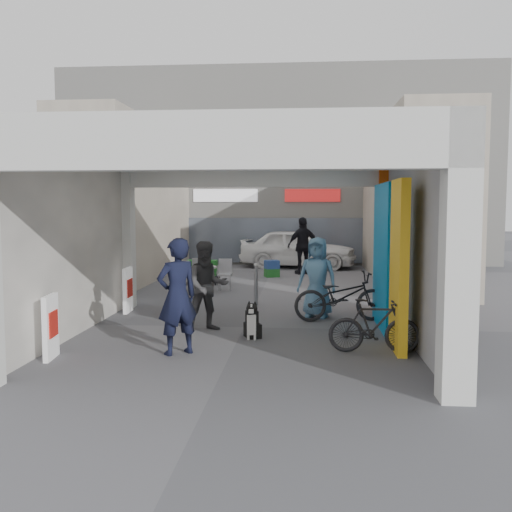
# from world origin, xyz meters

# --- Properties ---
(ground) EXTENTS (90.00, 90.00, 0.00)m
(ground) POSITION_xyz_m (0.00, 0.00, 0.00)
(ground) COLOR #56565B
(ground) RESTS_ON ground
(arcade_canopy) EXTENTS (6.40, 6.45, 6.40)m
(arcade_canopy) POSITION_xyz_m (0.54, -0.82, 2.30)
(arcade_canopy) COLOR silver
(arcade_canopy) RESTS_ON ground
(far_building) EXTENTS (18.00, 4.08, 8.00)m
(far_building) POSITION_xyz_m (-0.00, 13.99, 3.99)
(far_building) COLOR silver
(far_building) RESTS_ON ground
(plaza_bldg_left) EXTENTS (2.00, 9.00, 5.00)m
(plaza_bldg_left) POSITION_xyz_m (-4.50, 7.50, 2.50)
(plaza_bldg_left) COLOR beige
(plaza_bldg_left) RESTS_ON ground
(plaza_bldg_right) EXTENTS (2.00, 9.00, 5.00)m
(plaza_bldg_right) POSITION_xyz_m (4.50, 7.50, 2.50)
(plaza_bldg_right) COLOR beige
(plaza_bldg_right) RESTS_ON ground
(bollard_left) EXTENTS (0.09, 0.09, 0.86)m
(bollard_left) POSITION_xyz_m (-1.45, 2.40, 0.43)
(bollard_left) COLOR gray
(bollard_left) RESTS_ON ground
(bollard_center) EXTENTS (0.09, 0.09, 0.98)m
(bollard_center) POSITION_xyz_m (0.03, 2.52, 0.49)
(bollard_center) COLOR gray
(bollard_center) RESTS_ON ground
(bollard_right) EXTENTS (0.09, 0.09, 0.83)m
(bollard_right) POSITION_xyz_m (1.48, 2.37, 0.42)
(bollard_right) COLOR gray
(bollard_right) RESTS_ON ground
(advert_board_near) EXTENTS (0.15, 0.56, 1.00)m
(advert_board_near) POSITION_xyz_m (-2.75, -2.55, 0.51)
(advert_board_near) COLOR silver
(advert_board_near) RESTS_ON ground
(advert_board_far) EXTENTS (0.11, 0.55, 1.00)m
(advert_board_far) POSITION_xyz_m (-2.75, 1.36, 0.51)
(advert_board_far) COLOR silver
(advert_board_far) RESTS_ON ground
(cafe_set) EXTENTS (1.46, 1.18, 0.88)m
(cafe_set) POSITION_xyz_m (-1.66, 4.61, 0.31)
(cafe_set) COLOR #A5A6AA
(cafe_set) RESTS_ON ground
(produce_stand) EXTENTS (1.10, 0.59, 0.72)m
(produce_stand) POSITION_xyz_m (-1.94, 6.10, 0.29)
(produce_stand) COLOR black
(produce_stand) RESTS_ON ground
(crate_stack) EXTENTS (0.55, 0.49, 0.56)m
(crate_stack) POSITION_xyz_m (0.10, 8.03, 0.28)
(crate_stack) COLOR #18561C
(crate_stack) RESTS_ON ground
(border_collie) EXTENTS (0.25, 0.50, 0.69)m
(border_collie) POSITION_xyz_m (0.25, -0.93, 0.27)
(border_collie) COLOR black
(border_collie) RESTS_ON ground
(man_with_dog) EXTENTS (0.81, 0.77, 1.87)m
(man_with_dog) POSITION_xyz_m (-0.85, -2.11, 0.93)
(man_with_dog) COLOR black
(man_with_dog) RESTS_ON ground
(man_back_turned) EXTENTS (1.01, 0.90, 1.71)m
(man_back_turned) POSITION_xyz_m (-0.67, -0.33, 0.85)
(man_back_turned) COLOR #363638
(man_back_turned) RESTS_ON ground
(man_elderly) EXTENTS (0.95, 0.75, 1.72)m
(man_elderly) POSITION_xyz_m (1.45, 1.17, 0.86)
(man_elderly) COLOR #5886AB
(man_elderly) RESTS_ON ground
(man_crates) EXTENTS (1.26, 0.93, 1.99)m
(man_crates) POSITION_xyz_m (1.15, 8.92, 1.00)
(man_crates) COLOR black
(man_crates) RESTS_ON ground
(bicycle_front) EXTENTS (2.05, 1.03, 1.03)m
(bicycle_front) POSITION_xyz_m (1.93, 0.78, 0.51)
(bicycle_front) COLOR black
(bicycle_front) RESTS_ON ground
(bicycle_rear) EXTENTS (1.47, 0.42, 0.88)m
(bicycle_rear) POSITION_xyz_m (2.30, -1.77, 0.44)
(bicycle_rear) COLOR black
(bicycle_rear) RESTS_ON ground
(white_van) EXTENTS (4.66, 2.47, 1.51)m
(white_van) POSITION_xyz_m (0.95, 11.03, 0.76)
(white_van) COLOR white
(white_van) RESTS_ON ground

